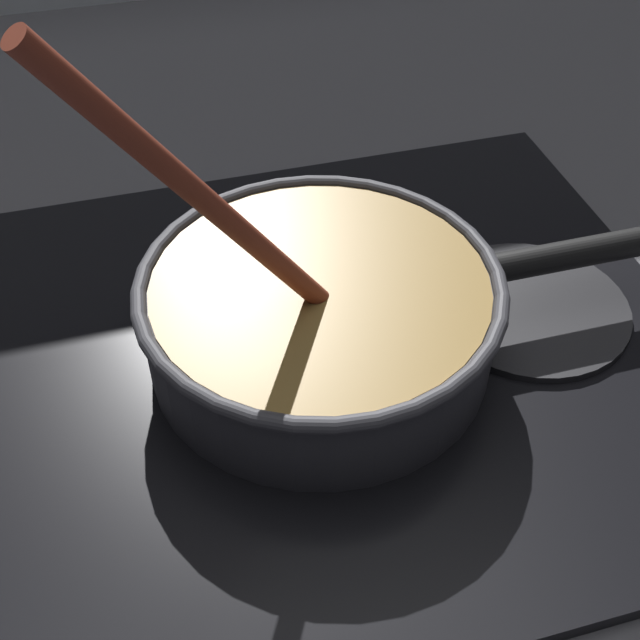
{
  "coord_description": "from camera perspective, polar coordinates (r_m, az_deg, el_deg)",
  "views": [
    {
      "loc": [
        -0.15,
        -0.32,
        0.45
      ],
      "look_at": [
        -0.03,
        0.08,
        0.05
      ],
      "focal_mm": 46.32,
      "sensor_mm": 36.0,
      "label": 1
    }
  ],
  "objects": [
    {
      "name": "spare_burner",
      "position": [
        0.65,
        14.29,
        0.82
      ],
      "size": [
        0.15,
        0.15,
        0.01
      ],
      "primitive_type": "cylinder",
      "color": "#262628",
      "rests_on": "hob_plate"
    },
    {
      "name": "burner_ring",
      "position": [
        0.6,
        0.0,
        -2.0
      ],
      "size": [
        0.17,
        0.17,
        0.01
      ],
      "primitive_type": "torus",
      "color": "#592D0C",
      "rests_on": "hob_plate"
    },
    {
      "name": "cooking_pan",
      "position": [
        0.58,
        0.11,
        0.43
      ],
      "size": [
        0.41,
        0.25,
        0.29
      ],
      "color": "#38383D",
      "rests_on": "hob_plate"
    },
    {
      "name": "hob_plate",
      "position": [
        0.61,
        0.0,
        -2.66
      ],
      "size": [
        0.56,
        0.48,
        0.01
      ],
      "primitive_type": "cube",
      "color": "black",
      "rests_on": "ground"
    },
    {
      "name": "ground",
      "position": [
        0.58,
        5.59,
        -9.57
      ],
      "size": [
        2.4,
        1.6,
        0.04
      ],
      "primitive_type": "cube",
      "color": "#4C4C51"
    }
  ]
}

